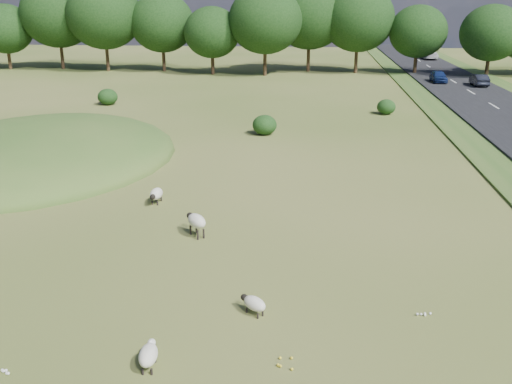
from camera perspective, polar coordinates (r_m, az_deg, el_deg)
ground at (r=40.89m, az=-0.42°, el=5.89°), size 160.00×160.00×0.00m
mound at (r=36.80m, az=-20.85°, el=3.22°), size 16.00×20.00×4.00m
road at (r=52.74m, az=23.26°, el=7.42°), size 8.00×150.00×0.25m
treeline at (r=75.31m, az=1.91°, el=16.75°), size 96.28×14.66×11.70m
shrubs at (r=46.94m, az=-2.92°, el=8.39°), size 26.25×12.32×1.45m
sheep_0 at (r=22.88m, az=-6.00°, el=-2.89°), size 1.13×1.26×0.94m
sheep_2 at (r=26.91m, az=-9.96°, el=-0.21°), size 0.57×1.23×0.71m
sheep_3 at (r=15.43m, az=-10.71°, el=-15.67°), size 0.57×1.11×0.63m
sheep_4 at (r=17.45m, az=-0.21°, el=-11.07°), size 0.97×0.88×0.58m
car_0 at (r=67.01m, az=21.43°, el=10.39°), size 1.32×3.78×1.24m
car_4 at (r=95.87m, az=16.95°, el=13.06°), size 2.16×5.31×1.54m
car_5 at (r=68.56m, az=17.79°, el=10.96°), size 1.54×3.82×1.30m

